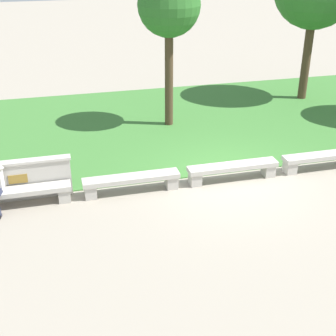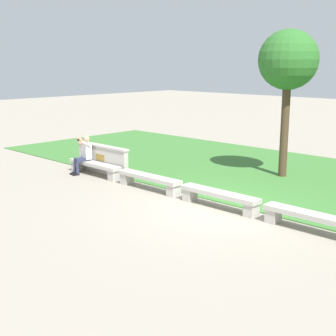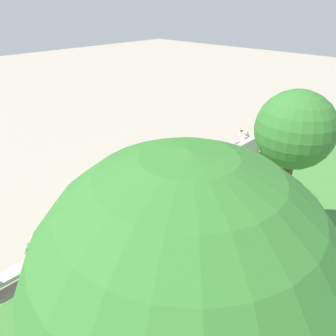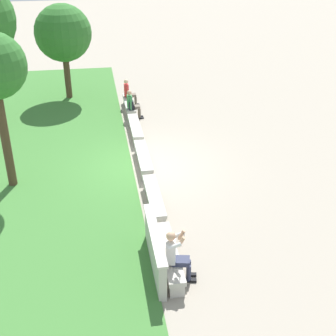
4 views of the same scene
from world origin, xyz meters
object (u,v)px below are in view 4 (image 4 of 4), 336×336
Objects in this scene: bench_main at (169,255)px; bench_near at (154,198)px; tree_left_background at (63,33)px; bench_mid at (143,158)px; person_companion at (129,92)px; bench_far at (135,128)px; person_photographer at (176,253)px; backpack at (131,105)px; person_distant at (132,104)px; bench_end at (129,105)px.

bench_main and bench_near have the same top height.
bench_mid is at bearing -160.78° from tree_left_background.
bench_near is at bearing 179.56° from person_companion.
bench_main is at bearing 180.00° from bench_far.
person_companion is at bearing 0.05° from person_photographer.
tree_left_background is (3.26, 2.68, 2.41)m from backpack.
bench_main is 1.00× the size of bench_near.
person_companion is 1.66m from backpack.
tree_left_background reaches higher than bench_main.
bench_near is 1.00× the size of bench_mid.
person_companion is at bearing -1.59° from backpack.
person_photographer is 10.30m from person_distant.
bench_mid is at bearing 179.37° from person_companion.
bench_far is (8.00, 0.00, 0.00)m from bench_main.
tree_left_background reaches higher than backpack.
person_distant is (10.30, 0.01, -0.06)m from person_photographer.
bench_mid is at bearing 179.15° from person_distant.
person_photographer is at bearing -179.26° from bench_mid.
bench_mid is 2.67m from bench_far.
person_distant is at bearing 0.05° from person_photographer.
person_companion is at bearing -1.13° from bench_far.
person_photographer is 3.08× the size of backpack.
bench_end is at bearing 4.35° from person_distant.
bench_main and bench_end have the same top height.
bench_near and bench_mid have the same top height.
bench_main is 11.37m from person_companion.
bench_near and bench_end have the same top height.
person_distant is (9.79, -0.07, 0.36)m from bench_main.
person_distant is (1.79, -0.07, 0.36)m from bench_far.
person_distant is 2.94× the size of backpack.
bench_far is 6.26m from tree_left_background.
person_photographer is (-3.17, -0.08, 0.43)m from bench_near.
bench_near is 8.70m from person_companion.
person_distant is 1.57m from person_companion.
bench_main and bench_far have the same top height.
backpack is (-0.09, 0.05, -0.05)m from person_distant.
backpack reaches higher than bench_end.
backpack is (9.71, -0.02, 0.31)m from bench_main.
bench_near is at bearing 179.83° from backpack.
person_distant is at bearing 180.00° from person_companion.
bench_end is (2.67, 0.00, 0.00)m from bench_far.
person_distant is at bearing -0.85° from bench_mid.
bench_far is (5.33, 0.00, 0.00)m from bench_near.
bench_far is at bearing 0.51° from person_photographer.
person_distant and person_companion have the same top height.
bench_far is 1.82× the size of person_photographer.
bench_end is 1.90× the size of person_companion.
bench_near is at bearing 180.00° from bench_end.
bench_mid and bench_end have the same top height.
person_distant is at bearing -27.92° from backpack.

